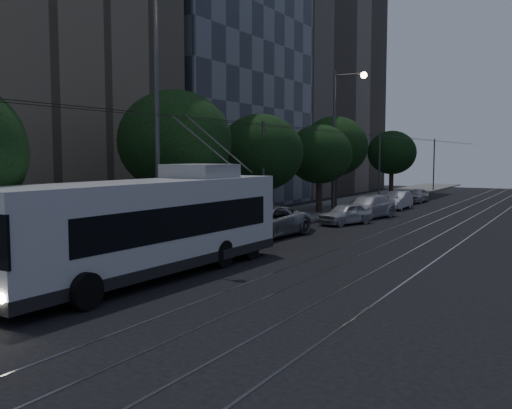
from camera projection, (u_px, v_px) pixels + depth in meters
The scene contains 19 objects.
ground at pixel (255, 277), 19.66m from camera, with size 120.00×120.00×0.00m, color black.
sidewalk at pixel (305, 213), 40.64m from camera, with size 5.00×90.00×0.15m, color slate.
tram_rails at pixel (450, 222), 35.67m from camera, with size 4.52×90.00×0.02m.
overhead_wires at pixel (338, 165), 39.09m from camera, with size 2.23×90.00×6.00m.
building_glass_mid at pixel (190, 43), 46.93m from camera, with size 14.40×18.40×26.80m.
building_tan_far at pixel (296, 36), 63.84m from camera, with size 14.40×22.40×34.80m.
trolleybus at pixel (150, 226), 19.50m from camera, with size 3.10×12.93×5.63m.
pickup_silver at pixel (264, 222), 28.88m from camera, with size 2.66×5.78×1.61m, color #97999E.
car_white_a at pixel (346, 214), 34.38m from camera, with size 1.52×3.79×1.29m, color #B6B6BA.
car_white_b at pixel (367, 207), 37.76m from camera, with size 2.07×5.09×1.48m, color #BABBBF.
car_white_c at pixel (397, 200), 44.11m from camera, with size 1.42×4.08×1.35m, color silver.
car_white_d at pixel (417, 195), 50.23m from camera, with size 1.48×3.67×1.25m, color #AEAFB3.
tree_1 at pixel (175, 142), 26.66m from camera, with size 5.33×5.33×7.22m.
tree_2 at pixel (261, 153), 32.73m from camera, with size 4.92×4.92×6.54m.
tree_3 at pixel (319, 154), 39.98m from camera, with size 4.60×4.60×6.31m.
tree_4 at pixel (335, 146), 43.65m from camera, with size 5.09×5.09×7.14m.
tree_5 at pixel (392, 153), 56.59m from camera, with size 4.80×4.80×6.58m.
streetlamp_near at pixel (165, 95), 22.44m from camera, with size 2.61×0.44×10.92m.
streetlamp_far at pixel (340, 128), 40.08m from camera, with size 2.45×0.44×10.13m.
Camera 1 is at (9.69, -16.76, 4.20)m, focal length 40.00 mm.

